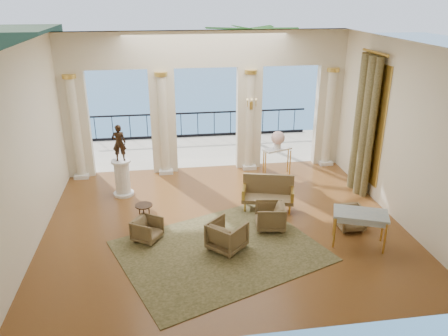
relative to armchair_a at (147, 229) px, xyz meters
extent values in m
plane|color=#4A2512|center=(1.93, 0.54, -0.31)|extent=(9.00, 9.00, 0.00)
plane|color=white|center=(1.93, -3.46, 1.94)|extent=(9.00, 0.00, 9.00)
plane|color=white|center=(-2.57, 0.54, 1.94)|extent=(0.00, 8.00, 8.00)
plane|color=white|center=(6.43, 0.54, 1.94)|extent=(0.00, 8.00, 8.00)
plane|color=white|center=(1.93, 0.54, 4.19)|extent=(9.00, 9.00, 0.00)
cube|color=beige|center=(1.93, 4.39, 3.64)|extent=(9.00, 0.30, 1.10)
cube|color=beige|center=(-2.17, 4.39, 1.39)|extent=(0.80, 0.30, 3.40)
cylinder|color=beige|center=(-2.17, 4.21, 1.29)|extent=(0.28, 0.28, 3.20)
cylinder|color=gold|center=(-2.17, 4.21, 2.94)|extent=(0.40, 0.40, 0.12)
cube|color=silver|center=(-2.17, 4.21, -0.25)|extent=(0.45, 0.45, 0.12)
cube|color=beige|center=(0.53, 4.39, 1.39)|extent=(0.80, 0.30, 3.40)
cylinder|color=beige|center=(0.53, 4.21, 1.29)|extent=(0.28, 0.28, 3.20)
cylinder|color=gold|center=(0.53, 4.21, 2.94)|extent=(0.40, 0.40, 0.12)
cube|color=silver|center=(0.53, 4.21, -0.25)|extent=(0.45, 0.45, 0.12)
cube|color=beige|center=(3.33, 4.39, 1.39)|extent=(0.80, 0.30, 3.40)
cylinder|color=beige|center=(3.33, 4.21, 1.29)|extent=(0.28, 0.28, 3.20)
cylinder|color=gold|center=(3.33, 4.21, 2.94)|extent=(0.40, 0.40, 0.12)
cube|color=silver|center=(3.33, 4.21, -0.25)|extent=(0.45, 0.45, 0.12)
cube|color=beige|center=(6.03, 4.39, 1.39)|extent=(0.80, 0.30, 3.40)
cylinder|color=beige|center=(6.03, 4.21, 1.29)|extent=(0.28, 0.28, 3.20)
cylinder|color=gold|center=(6.03, 4.21, 2.94)|extent=(0.40, 0.40, 0.12)
cube|color=silver|center=(6.03, 4.21, -0.25)|extent=(0.45, 0.45, 0.12)
cube|color=#B5AC95|center=(1.93, 6.34, -0.36)|extent=(10.00, 3.60, 0.10)
cube|color=black|center=(1.93, 7.94, 0.69)|extent=(9.00, 0.06, 0.06)
cube|color=black|center=(1.93, 7.94, -0.26)|extent=(9.00, 0.06, 0.10)
cylinder|color=black|center=(1.93, 7.94, 0.19)|extent=(0.03, 0.03, 1.00)
cylinder|color=black|center=(-2.17, 7.94, 0.19)|extent=(0.03, 0.03, 1.00)
cylinder|color=black|center=(6.03, 7.94, 0.19)|extent=(0.03, 0.03, 1.00)
cylinder|color=#4C3823|center=(3.93, 7.14, 1.79)|extent=(0.20, 0.20, 4.20)
plane|color=#235181|center=(1.93, 60.54, -6.31)|extent=(160.00, 160.00, 0.00)
cylinder|color=#4B4326|center=(6.23, 1.59, 1.69)|extent=(0.26, 0.26, 4.00)
cylinder|color=#4B4326|center=(6.19, 2.04, 1.69)|extent=(0.32, 0.32, 4.00)
cylinder|color=#4B4326|center=(6.23, 2.49, 1.69)|extent=(0.26, 0.26, 4.00)
cylinder|color=gold|center=(6.28, 2.04, 3.74)|extent=(0.08, 1.40, 0.08)
cube|color=gold|center=(6.40, 2.04, 1.79)|extent=(0.04, 1.60, 3.40)
cube|color=gold|center=(3.33, 4.07, 1.89)|extent=(0.10, 0.04, 0.25)
cylinder|color=gold|center=(3.19, 3.99, 1.99)|extent=(0.02, 0.02, 0.22)
cylinder|color=gold|center=(3.33, 3.99, 1.99)|extent=(0.02, 0.02, 0.22)
cylinder|color=gold|center=(3.47, 3.99, 1.99)|extent=(0.02, 0.02, 0.22)
cube|color=#31381A|center=(1.67, -0.75, -0.30)|extent=(5.31, 4.77, 0.02)
imported|color=#41341B|center=(0.00, 0.00, 0.00)|extent=(0.79, 0.80, 0.62)
imported|color=#41341B|center=(5.05, -0.18, 0.01)|extent=(0.63, 0.59, 0.65)
imported|color=#41341B|center=(3.05, 0.13, 0.06)|extent=(0.75, 0.79, 0.73)
imported|color=#41341B|center=(1.84, -0.66, 0.08)|extent=(1.02, 1.03, 0.77)
cube|color=#41341B|center=(3.24, 1.15, 0.00)|extent=(1.50, 0.92, 0.10)
cube|color=#41341B|center=(3.31, 1.41, 0.33)|extent=(1.37, 0.45, 0.57)
cube|color=gold|center=(2.61, 1.32, 0.19)|extent=(0.23, 0.57, 0.27)
cube|color=gold|center=(3.87, 0.97, 0.19)|extent=(0.23, 0.57, 0.27)
cylinder|color=gold|center=(2.60, 1.08, -0.18)|extent=(0.05, 0.05, 0.26)
cylinder|color=gold|center=(3.76, 0.77, -0.18)|extent=(0.05, 0.05, 0.26)
cylinder|color=gold|center=(2.72, 1.53, -0.18)|extent=(0.05, 0.05, 0.26)
cylinder|color=gold|center=(3.88, 1.21, -0.18)|extent=(0.05, 0.05, 0.26)
cube|color=#90A5B1|center=(4.93, -0.92, 0.50)|extent=(1.38, 1.07, 0.06)
cylinder|color=gold|center=(4.31, -0.97, 0.08)|extent=(0.05, 0.05, 0.78)
cylinder|color=gold|center=(5.35, -1.38, 0.08)|extent=(0.05, 0.05, 0.78)
cylinder|color=gold|center=(4.52, -0.45, 0.08)|extent=(0.05, 0.05, 0.78)
cylinder|color=gold|center=(5.55, -0.86, 0.08)|extent=(0.05, 0.05, 0.78)
cylinder|color=silver|center=(-0.74, 2.66, -0.27)|extent=(0.59, 0.59, 0.08)
cylinder|color=silver|center=(-0.74, 2.66, 0.24)|extent=(0.44, 0.44, 0.95)
cylinder|color=silver|center=(-0.74, 2.66, 0.75)|extent=(0.55, 0.55, 0.06)
imported|color=black|center=(-0.74, 2.66, 1.31)|extent=(0.39, 0.26, 1.06)
cube|color=silver|center=(4.13, 3.59, 0.54)|extent=(0.99, 0.68, 0.05)
cylinder|color=gold|center=(3.80, 3.31, 0.11)|extent=(0.05, 0.05, 0.83)
cylinder|color=gold|center=(4.56, 3.62, 0.11)|extent=(0.05, 0.05, 0.83)
cylinder|color=gold|center=(3.70, 3.55, 0.11)|extent=(0.05, 0.05, 0.83)
cylinder|color=gold|center=(4.47, 3.86, 0.11)|extent=(0.05, 0.05, 0.83)
cylinder|color=white|center=(4.13, 3.59, 0.71)|extent=(0.22, 0.22, 0.27)
sphere|color=#D5999C|center=(4.13, 3.59, 0.93)|extent=(0.44, 0.44, 0.44)
cylinder|color=black|center=(-0.07, 0.50, 0.37)|extent=(0.43, 0.43, 0.03)
cylinder|color=black|center=(0.05, 0.57, 0.02)|extent=(0.03, 0.03, 0.67)
cylinder|color=black|center=(-0.18, 0.57, 0.02)|extent=(0.03, 0.03, 0.67)
cylinder|color=black|center=(-0.07, 0.37, 0.02)|extent=(0.03, 0.03, 0.67)
camera|label=1|loc=(0.50, -9.31, 5.27)|focal=35.00mm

